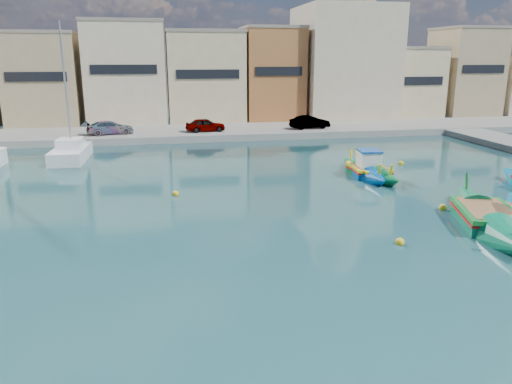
{
  "coord_description": "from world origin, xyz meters",
  "views": [
    {
      "loc": [
        -10.82,
        -15.09,
        7.25
      ],
      "look_at": [
        -6.7,
        6.0,
        1.4
      ],
      "focal_mm": 35.0,
      "sensor_mm": 36.0,
      "label": 1
    }
  ],
  "objects_px": {
    "luzzu_blue_cabin": "(366,170)",
    "luzzu_blue_south": "(486,219)",
    "church_block": "(344,46)",
    "luzzu_green": "(369,172)",
    "yacht_north": "(75,150)"
  },
  "relations": [
    {
      "from": "luzzu_green",
      "to": "luzzu_blue_south",
      "type": "xyz_separation_m",
      "value": [
        1.31,
        -9.81,
        0.06
      ]
    },
    {
      "from": "luzzu_blue_cabin",
      "to": "luzzu_blue_south",
      "type": "height_order",
      "value": "luzzu_blue_cabin"
    },
    {
      "from": "luzzu_blue_cabin",
      "to": "church_block",
      "type": "bearing_deg",
      "value": 72.87
    },
    {
      "from": "luzzu_blue_south",
      "to": "luzzu_blue_cabin",
      "type": "bearing_deg",
      "value": 97.71
    },
    {
      "from": "luzzu_blue_cabin",
      "to": "luzzu_green",
      "type": "relative_size",
      "value": 1.05
    },
    {
      "from": "luzzu_green",
      "to": "luzzu_blue_south",
      "type": "distance_m",
      "value": 9.9
    },
    {
      "from": "church_block",
      "to": "luzzu_green",
      "type": "bearing_deg",
      "value": -106.86
    },
    {
      "from": "luzzu_green",
      "to": "yacht_north",
      "type": "relative_size",
      "value": 0.68
    },
    {
      "from": "church_block",
      "to": "luzzu_blue_south",
      "type": "relative_size",
      "value": 1.95
    },
    {
      "from": "luzzu_green",
      "to": "yacht_north",
      "type": "height_order",
      "value": "yacht_north"
    },
    {
      "from": "church_block",
      "to": "luzzu_green",
      "type": "xyz_separation_m",
      "value": [
        -8.05,
        -26.59,
        -8.17
      ]
    },
    {
      "from": "luzzu_green",
      "to": "luzzu_blue_south",
      "type": "bearing_deg",
      "value": -82.4
    },
    {
      "from": "church_block",
      "to": "luzzu_green",
      "type": "relative_size",
      "value": 2.7
    },
    {
      "from": "church_block",
      "to": "luzzu_blue_cabin",
      "type": "relative_size",
      "value": 2.57
    },
    {
      "from": "yacht_north",
      "to": "luzzu_green",
      "type": "bearing_deg",
      "value": -28.92
    }
  ]
}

